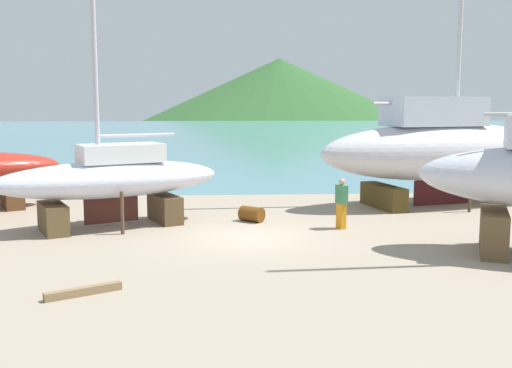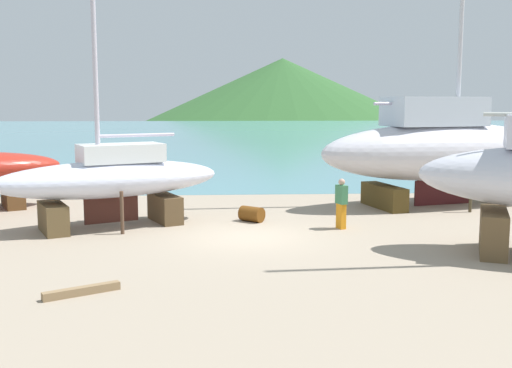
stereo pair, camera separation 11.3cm
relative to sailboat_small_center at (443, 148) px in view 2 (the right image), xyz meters
name	(u,v)px [view 2 (the right image)]	position (x,y,z in m)	size (l,w,h in m)	color
ground_plane	(254,262)	(-8.26, -8.65, -2.35)	(47.26, 47.26, 0.00)	gray
sea_water	(228,133)	(-8.26, 59.33, -2.35)	(148.61, 112.33, 0.01)	teal
headland_hill	(282,116)	(9.67, 163.54, -2.35)	(156.44, 156.44, 35.45)	#2F5C2B
sailboat_small_center	(443,148)	(0.00, 0.00, 0.00)	(11.42, 5.90, 19.52)	#423919
sailboat_far_slipway	(111,178)	(-12.87, -3.80, -0.68)	(7.96, 5.39, 12.45)	brown
worker	(341,203)	(-5.12, -4.55, -1.47)	(0.38, 0.50, 1.70)	orange
barrel_tipped_left	(252,214)	(-8.07, -3.16, -2.08)	(0.54, 0.54, 0.83)	#62360F
timber_long_aft	(82,291)	(-12.23, -11.24, -2.26)	(1.71, 0.19, 0.18)	#8B6E4B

